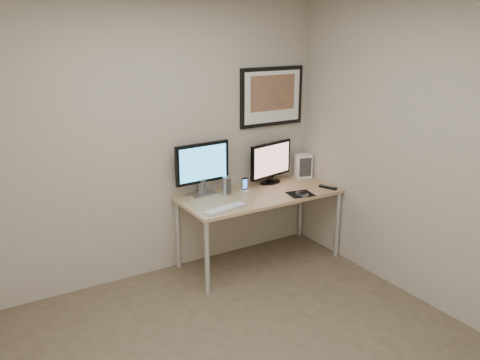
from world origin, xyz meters
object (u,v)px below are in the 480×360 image
Objects in this scene: desk at (260,200)px; monitor_tv at (271,162)px; speaker_left at (202,186)px; fan_unit at (303,166)px; speaker_right at (226,186)px; phone_dock at (245,184)px; framed_art at (272,96)px; monitor_large at (203,167)px; keyboard at (225,208)px.

monitor_tv is (0.28, 0.22, 0.30)m from desk.
speaker_left is at bearing 164.72° from monitor_tv.
desk is at bearing -147.04° from fan_unit.
monitor_tv reaches higher than speaker_right.
monitor_tv is 0.41m from phone_dock.
monitor_large is at bearing -174.32° from framed_art.
speaker_right is at bearing 155.75° from desk.
monitor_large is at bearing 168.61° from phone_dock.
monitor_tv reaches higher than speaker_left.
desk is 0.22m from phone_dock.
desk is 0.77m from fan_unit.
speaker_right is at bearing -175.77° from phone_dock.
framed_art reaches higher than monitor_large.
monitor_tv is at bearing 38.85° from desk.
speaker_left is at bearing 78.52° from keyboard.
fan_unit is at bearing 17.64° from desk.
monitor_tv is at bearing -4.91° from monitor_large.
keyboard is (-0.42, -0.35, -0.06)m from phone_dock.
monitor_large reaches higher than fan_unit.
phone_dock is 0.80m from fan_unit.
fan_unit is (0.71, 0.22, 0.19)m from desk.
monitor_large is 3.07× the size of speaker_right.
phone_dock is 0.55m from keyboard.
framed_art is 0.95m from phone_dock.
speaker_left is 0.48m from keyboard.
speaker_right is 1.34× the size of phone_dock.
desk is 3.69× the size of keyboard.
keyboard is at bearing -148.00° from framed_art.
phone_dock is at bearing -158.89° from fan_unit.
speaker_right is at bearing -29.01° from speaker_left.
speaker_right is at bearing 48.20° from keyboard.
monitor_large is 1.04× the size of monitor_tv.
speaker_left reaches higher than phone_dock.
framed_art is (0.35, 0.33, 0.96)m from desk.
framed_art is at bearing 43.46° from desk.
speaker_left reaches higher than desk.
fan_unit reaches higher than phone_dock.
speaker_left is 1.32× the size of phone_dock.
desk is 8.58× the size of speaker_right.
speaker_right is (-0.66, -0.19, -0.80)m from framed_art.
framed_art is 4.02× the size of speaker_right.
desk is at bearing -136.54° from framed_art.
keyboard is at bearing -163.50° from monitor_tv.
monitor_large reaches higher than speaker_left.
framed_art is 1.31× the size of monitor_large.
phone_dock is at bearing -12.73° from speaker_left.
framed_art is 4.10× the size of speaker_left.
monitor_tv is 0.44m from fan_unit.
framed_art is 0.85m from fan_unit.
speaker_left is 1.21m from fan_unit.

